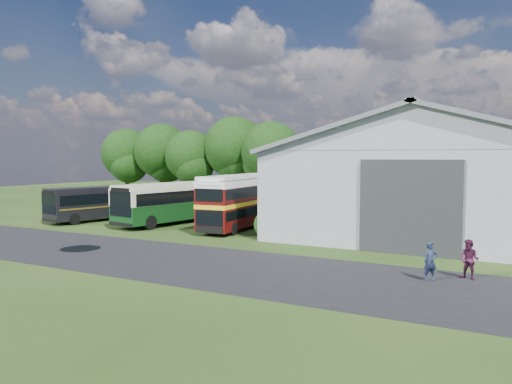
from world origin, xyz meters
The scene contains 17 objects.
ground centered at (0.00, 0.00, 0.00)m, with size 120.00×120.00×0.00m, color #1B320F.
asphalt_road centered at (3.00, -3.00, 0.00)m, with size 60.00×8.00×0.02m, color black.
puddle centered at (-1.50, -3.00, 0.00)m, with size 2.20×2.20×0.01m, color black.
storage_shed centered at (15.00, 15.98, 4.17)m, with size 18.80×24.80×8.15m.
tree_far_left centered at (-23.00, 24.00, 5.56)m, with size 6.12×6.12×8.64m.
tree_left_a centered at (-18.00, 24.50, 5.87)m, with size 6.46×6.46×9.12m.
tree_left_b centered at (-13.00, 23.50, 5.25)m, with size 5.78×5.78×8.16m.
tree_mid centered at (-8.00, 24.80, 6.18)m, with size 6.80×6.80×9.60m.
tree_right_a centered at (-3.00, 23.80, 5.69)m, with size 6.26×6.26×8.83m.
shrub_front centered at (5.60, 6.00, 0.00)m, with size 1.70×1.70×1.70m, color #194714.
shrub_mid centered at (5.60, 8.00, 0.00)m, with size 1.60×1.60×1.60m, color #194714.
shrub_back centered at (5.60, 10.00, 0.00)m, with size 1.80×1.80×1.80m, color #194714.
bus_green_single centered at (-3.51, 8.80, 1.67)m, with size 4.30×11.63×3.13m.
bus_maroon_double centered at (2.28, 8.23, 1.92)m, with size 2.94×9.10×3.85m.
bus_dark_single centered at (-9.91, 7.46, 1.45)m, with size 4.30×10.15×2.73m.
visitor_a centered at (16.93, -1.32, 0.81)m, with size 0.59×0.39×1.63m, color #1A243A.
visitor_b centered at (18.32, -0.28, 0.84)m, with size 0.82×0.64×1.68m, color #3F142C.
Camera 1 is at (20.23, -22.57, 5.12)m, focal length 35.00 mm.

